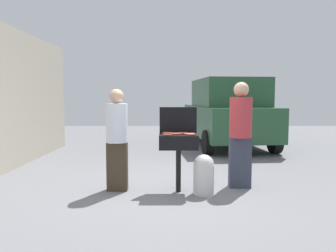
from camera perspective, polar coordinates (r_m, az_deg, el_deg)
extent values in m
plane|color=slate|center=(5.37, -0.81, -11.16)|extent=(24.00, 24.00, 0.00)
cylinder|color=black|center=(5.28, 1.95, -7.56)|extent=(0.08, 0.08, 0.69)
cube|color=black|center=(5.20, 1.96, -2.66)|extent=(0.60, 0.44, 0.22)
cube|color=black|center=(5.39, 1.90, 1.02)|extent=(0.60, 0.05, 0.42)
cylinder|color=#B74C33|center=(5.15, 1.38, -1.36)|extent=(0.13, 0.03, 0.03)
cylinder|color=#C6593D|center=(5.23, -0.13, -1.27)|extent=(0.13, 0.03, 0.03)
cylinder|color=#B74C33|center=(5.29, 2.71, -1.20)|extent=(0.13, 0.04, 0.03)
cylinder|color=#AD4228|center=(5.06, 4.23, -1.49)|extent=(0.13, 0.04, 0.03)
cylinder|color=#AD4228|center=(5.20, 2.76, -1.31)|extent=(0.13, 0.03, 0.03)
cylinder|color=#B74C33|center=(5.23, 2.85, -1.27)|extent=(0.13, 0.03, 0.03)
cylinder|color=#C6593D|center=(5.15, 3.68, -1.37)|extent=(0.13, 0.03, 0.03)
cylinder|color=#C6593D|center=(5.03, 0.08, -1.51)|extent=(0.13, 0.04, 0.03)
cylinder|color=#C6593D|center=(5.12, 3.84, -1.41)|extent=(0.13, 0.03, 0.03)
cylinder|color=#AD4228|center=(5.31, 0.20, -1.16)|extent=(0.13, 0.03, 0.03)
cylinder|color=#B74C33|center=(5.20, 4.10, -1.31)|extent=(0.13, 0.03, 0.03)
cylinder|color=#B74C33|center=(5.24, 1.48, -1.25)|extent=(0.13, 0.04, 0.03)
cylinder|color=#AD4228|center=(5.12, 1.68, -1.40)|extent=(0.13, 0.03, 0.03)
cylinder|color=silver|center=(5.21, 6.27, -9.07)|extent=(0.32, 0.32, 0.46)
sphere|color=silver|center=(5.16, 6.30, -6.59)|extent=(0.31, 0.31, 0.31)
cube|color=#3F3323|center=(5.41, -8.51, -6.85)|extent=(0.32, 0.18, 0.78)
cylinder|color=silver|center=(5.32, -8.60, 0.52)|extent=(0.34, 0.34, 0.61)
sphere|color=tan|center=(5.30, -8.66, 5.05)|extent=(0.23, 0.23, 0.23)
cube|color=#333847|center=(5.65, 12.36, -6.12)|extent=(0.35, 0.19, 0.83)
cylinder|color=#B23338|center=(5.56, 12.50, 1.46)|extent=(0.36, 0.36, 0.66)
sphere|color=tan|center=(5.55, 12.59, 6.11)|extent=(0.24, 0.24, 0.24)
cube|color=#234C2D|center=(10.35, 10.07, 0.90)|extent=(2.33, 4.57, 0.90)
cube|color=#234C2D|center=(10.13, 10.44, 5.62)|extent=(2.01, 2.76, 0.80)
cylinder|color=black|center=(9.25, 18.01, -2.55)|extent=(0.28, 0.66, 0.64)
cylinder|color=black|center=(8.69, 7.01, -2.81)|extent=(0.28, 0.66, 0.64)
cylinder|color=black|center=(12.11, 12.19, -0.69)|extent=(0.28, 0.66, 0.64)
cylinder|color=black|center=(11.69, 3.73, -0.79)|extent=(0.28, 0.66, 0.64)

